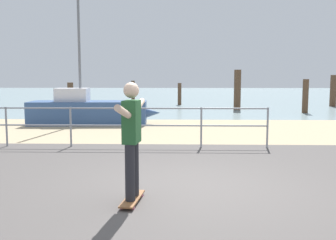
% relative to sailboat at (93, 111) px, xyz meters
% --- Properties ---
extents(ground_plane, '(24.00, 10.00, 0.04)m').
position_rel_sailboat_xyz_m(ground_plane, '(3.51, -9.37, -0.52)').
color(ground_plane, '#514C49').
rests_on(ground_plane, ground).
extents(beach_strip, '(24.00, 6.00, 0.04)m').
position_rel_sailboat_xyz_m(beach_strip, '(3.51, -1.37, -0.52)').
color(beach_strip, tan).
rests_on(beach_strip, ground).
extents(sea_surface, '(72.00, 50.00, 0.04)m').
position_rel_sailboat_xyz_m(sea_surface, '(3.51, 26.63, -0.52)').
color(sea_surface, '#849EA3').
rests_on(sea_surface, ground).
extents(railing_fence, '(8.46, 0.05, 1.05)m').
position_rel_sailboat_xyz_m(railing_fence, '(1.36, -4.77, 0.17)').
color(railing_fence, gray).
rests_on(railing_fence, ground).
extents(sailboat, '(5.00, 1.63, 5.50)m').
position_rel_sailboat_xyz_m(sailboat, '(0.00, 0.00, 0.00)').
color(sailboat, '#335184').
rests_on(sailboat, ground).
extents(skateboard, '(0.29, 0.82, 0.08)m').
position_rel_sailboat_xyz_m(skateboard, '(2.64, -9.13, -0.46)').
color(skateboard, brown).
rests_on(skateboard, ground).
extents(skateboarder, '(0.25, 1.45, 1.65)m').
position_rel_sailboat_xyz_m(skateboarder, '(2.64, -9.13, 0.49)').
color(skateboarder, '#26262B').
rests_on(skateboarder, skateboard).
extents(groyne_post_0, '(0.34, 0.34, 1.52)m').
position_rel_sailboat_xyz_m(groyne_post_0, '(-3.00, 7.47, 0.24)').
color(groyne_post_0, '#513826').
rests_on(groyne_post_0, ground).
extents(groyne_post_1, '(0.25, 0.25, 1.59)m').
position_rel_sailboat_xyz_m(groyne_post_1, '(0.17, 11.41, 0.27)').
color(groyne_post_1, '#513826').
rests_on(groyne_post_1, ground).
extents(groyne_post_2, '(0.24, 0.24, 1.45)m').
position_rel_sailboat_xyz_m(groyne_post_2, '(3.34, 10.50, 0.20)').
color(groyne_post_2, '#513826').
rests_on(groyne_post_2, ground).
extents(groyne_post_3, '(0.38, 0.38, 2.23)m').
position_rel_sailboat_xyz_m(groyne_post_3, '(6.52, 6.58, 0.59)').
color(groyne_post_3, '#513826').
rests_on(groyne_post_3, ground).
extents(groyne_post_4, '(0.30, 0.30, 1.72)m').
position_rel_sailboat_xyz_m(groyne_post_4, '(9.69, 4.93, 0.34)').
color(groyne_post_4, '#513826').
rests_on(groyne_post_4, ground).
extents(groyne_post_5, '(0.39, 0.39, 1.96)m').
position_rel_sailboat_xyz_m(groyne_post_5, '(12.87, 9.39, 0.46)').
color(groyne_post_5, '#513826').
rests_on(groyne_post_5, ground).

